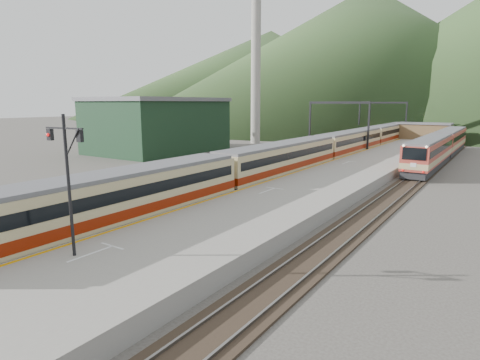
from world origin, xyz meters
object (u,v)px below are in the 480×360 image
Objects in this scene: main_train at (350,143)px; second_train at (441,147)px; signal_mast at (68,171)px; worker at (8,226)px.

main_train is 2.84× the size of second_train.
second_train is at bearing 80.83° from signal_mast.
main_train is 16.67× the size of signal_mast.
signal_mast is at bearing -160.64° from worker.
signal_mast is (-8.14, -50.45, 2.98)m from second_train.
second_train is 24.69× the size of worker.
main_train is 46.44m from worker.
signal_mast is 8.97m from worker.
main_train is at bearing -69.12° from worker.
worker is (-7.90, 0.99, -4.12)m from signal_mast.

